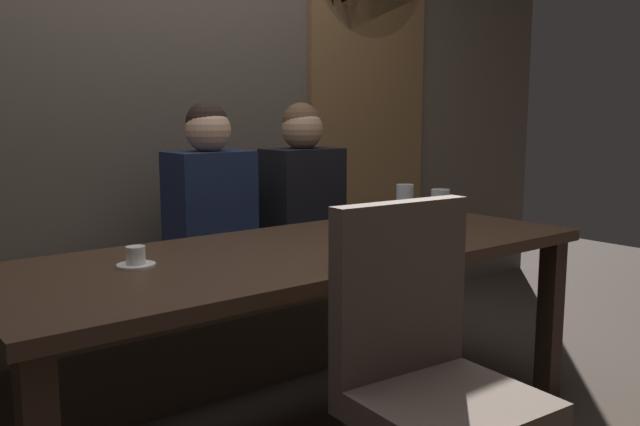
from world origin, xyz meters
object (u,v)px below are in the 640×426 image
(diner_redhead, at_px, (210,199))
(diner_bearded, at_px, (302,192))
(banquette_bench, at_px, (212,333))
(wine_glass_far_right, at_px, (440,202))
(chair_near_side, at_px, (426,363))
(espresso_cup, at_px, (136,258))
(wine_glass_near_right, at_px, (350,231))
(dining_table, at_px, (305,271))
(wine_glass_center_front, at_px, (405,196))

(diner_redhead, height_order, diner_bearded, diner_redhead)
(banquette_bench, distance_m, wine_glass_far_right, 1.18)
(diner_redhead, xyz_separation_m, wine_glass_far_right, (0.64, -0.78, 0.02))
(chair_near_side, xyz_separation_m, espresso_cup, (-0.46, 0.81, 0.21))
(espresso_cup, bearing_deg, chair_near_side, -60.34)
(wine_glass_near_right, bearing_deg, wine_glass_far_right, 21.43)
(banquette_bench, bearing_deg, dining_table, -90.00)
(dining_table, bearing_deg, diner_bearded, 53.68)
(banquette_bench, bearing_deg, wine_glass_near_right, -94.67)
(dining_table, xyz_separation_m, diner_bearded, (0.52, 0.70, 0.18))
(diner_bearded, bearing_deg, chair_near_side, -114.79)
(banquette_bench, height_order, wine_glass_center_front, wine_glass_center_front)
(wine_glass_near_right, bearing_deg, banquette_bench, 85.33)
(wine_glass_far_right, xyz_separation_m, espresso_cup, (-1.26, 0.14, -0.09))
(banquette_bench, xyz_separation_m, diner_bearded, (0.52, 0.00, 0.61))
(wine_glass_center_front, bearing_deg, chair_near_side, -132.63)
(wine_glass_near_right, bearing_deg, espresso_cup, 140.18)
(wine_glass_far_right, height_order, espresso_cup, wine_glass_far_right)
(wine_glass_center_front, relative_size, espresso_cup, 1.37)
(chair_near_side, bearing_deg, dining_table, 78.97)
(diner_bearded, bearing_deg, wine_glass_far_right, -79.39)
(diner_bearded, bearing_deg, diner_redhead, 176.97)
(banquette_bench, xyz_separation_m, wine_glass_center_front, (0.68, -0.53, 0.62))
(banquette_bench, height_order, diner_redhead, diner_redhead)
(banquette_bench, distance_m, chair_near_side, 1.47)
(dining_table, height_order, diner_bearded, diner_bearded)
(wine_glass_near_right, bearing_deg, chair_near_side, -98.34)
(diner_redhead, xyz_separation_m, diner_bearded, (0.49, -0.03, -0.00))
(wine_glass_far_right, relative_size, wine_glass_center_front, 1.00)
(chair_near_side, distance_m, diner_redhead, 1.49)
(chair_near_side, height_order, wine_glass_far_right, chair_near_side)
(dining_table, xyz_separation_m, diner_redhead, (0.02, 0.73, 0.18))
(diner_bearded, bearing_deg, banquette_bench, -179.53)
(espresso_cup, bearing_deg, diner_bearded, 29.02)
(diner_bearded, relative_size, wine_glass_near_right, 4.95)
(diner_redhead, relative_size, diner_bearded, 1.00)
(diner_bearded, xyz_separation_m, wine_glass_near_right, (-0.60, -1.05, 0.02))
(dining_table, relative_size, wine_glass_center_front, 13.41)
(diner_redhead, bearing_deg, wine_glass_far_right, -50.88)
(chair_near_side, bearing_deg, wine_glass_far_right, 39.92)
(dining_table, bearing_deg, chair_near_side, -101.03)
(wine_glass_far_right, distance_m, wine_glass_center_front, 0.22)
(wine_glass_center_front, bearing_deg, diner_bearded, 106.80)
(wine_glass_near_right, relative_size, wine_glass_center_front, 1.00)
(wine_glass_near_right, relative_size, espresso_cup, 1.37)
(dining_table, xyz_separation_m, wine_glass_far_right, (0.66, -0.05, 0.20))
(wine_glass_near_right, xyz_separation_m, espresso_cup, (-0.51, 0.43, -0.09))
(chair_near_side, height_order, wine_glass_near_right, chair_near_side)
(wine_glass_far_right, relative_size, wine_glass_near_right, 1.00)
(dining_table, distance_m, wine_glass_far_right, 0.69)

